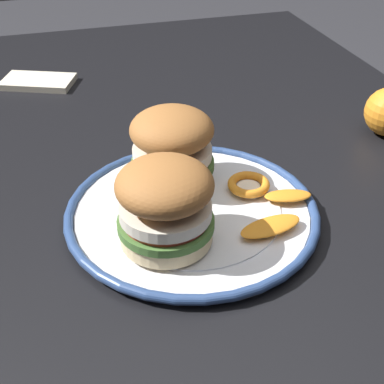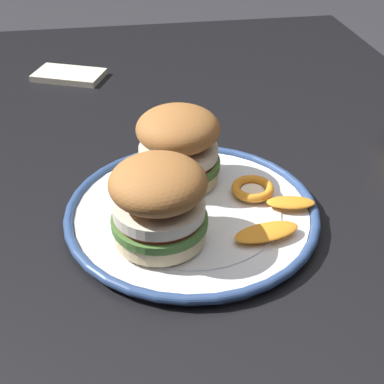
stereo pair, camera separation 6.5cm
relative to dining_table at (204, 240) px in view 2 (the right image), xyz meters
The scene contains 8 objects.
dining_table is the anchor object (origin of this frame).
dinner_plate 0.12m from the dining_table, 25.06° to the right, with size 0.32×0.32×0.02m.
sandwich_half_left 0.21m from the dining_table, 33.49° to the right, with size 0.14×0.14×0.10m.
sandwich_half_right 0.16m from the dining_table, 103.29° to the right, with size 0.13×0.13×0.10m.
orange_peel_curled 0.13m from the dining_table, 52.95° to the left, with size 0.06×0.06×0.01m.
orange_peel_strip_long 0.18m from the dining_table, 20.59° to the left, with size 0.05×0.08×0.01m.
orange_peel_strip_short 0.16m from the dining_table, 50.81° to the left, with size 0.04×0.06×0.01m.
folded_napkin 0.47m from the dining_table, 155.52° to the right, with size 0.13×0.07×0.01m, color beige.
Camera 2 is at (0.59, -0.11, 1.15)m, focal length 49.89 mm.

